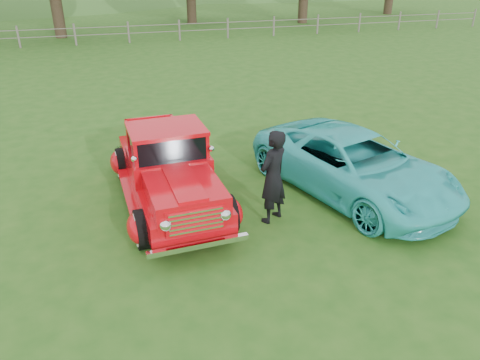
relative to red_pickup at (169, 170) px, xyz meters
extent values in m
plane|color=#205015|center=(0.32, -2.00, -0.80)|extent=(140.00, 140.00, 0.00)
ellipsoid|color=#355B21|center=(20.32, 60.00, -4.65)|extent=(72.00, 52.00, 14.00)
cube|color=#655F55|center=(0.32, 20.00, -0.25)|extent=(48.00, 0.04, 0.04)
cube|color=#655F55|center=(0.32, 20.00, 0.15)|extent=(48.00, 0.04, 0.04)
cylinder|color=black|center=(-0.72, -1.57, -0.42)|extent=(0.29, 0.77, 0.76)
cylinder|color=black|center=(0.93, -1.45, -0.42)|extent=(0.29, 0.77, 0.76)
cylinder|color=black|center=(-0.94, 1.53, -0.42)|extent=(0.29, 0.77, 0.76)
cylinder|color=black|center=(0.72, 1.64, -0.42)|extent=(0.29, 0.77, 0.76)
cube|color=red|center=(0.00, 0.04, -0.22)|extent=(1.88, 4.71, 0.44)
ellipsoid|color=red|center=(-0.79, -1.57, -0.38)|extent=(0.47, 0.78, 0.54)
ellipsoid|color=red|center=(1.00, -1.45, -0.38)|extent=(0.47, 0.78, 0.54)
ellipsoid|color=red|center=(-1.01, 1.52, -0.38)|extent=(0.47, 0.78, 0.54)
ellipsoid|color=red|center=(0.79, 1.65, -0.38)|extent=(0.47, 0.78, 0.54)
cube|color=red|center=(0.11, -1.51, 0.17)|extent=(1.44, 1.69, 0.42)
cube|color=red|center=(0.00, -0.06, 0.19)|extent=(1.69, 1.46, 0.44)
cube|color=black|center=(0.00, -0.06, 0.66)|extent=(1.52, 1.22, 0.50)
cube|color=red|center=(0.00, -0.06, 0.94)|extent=(1.60, 1.32, 0.08)
cube|color=red|center=(-0.10, 1.38, 0.15)|extent=(1.31, 2.03, 0.45)
cube|color=white|center=(0.16, -2.32, 0.05)|extent=(1.07, 0.17, 0.50)
cube|color=white|center=(0.17, -2.42, -0.38)|extent=(1.81, 0.23, 0.10)
cube|color=white|center=(-0.17, 2.45, -0.38)|extent=(1.71, 0.22, 0.10)
imported|color=#2FBFBE|center=(4.05, -0.61, -0.10)|extent=(3.82, 5.51, 1.40)
imported|color=black|center=(1.90, -1.27, 0.18)|extent=(0.85, 0.78, 1.94)
camera|label=1|loc=(-0.93, -9.09, 4.22)|focal=35.00mm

